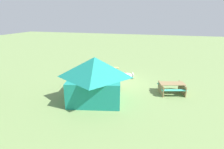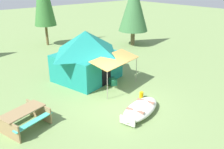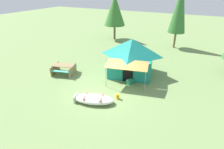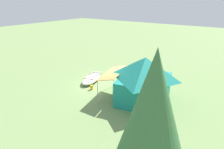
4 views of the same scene
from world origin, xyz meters
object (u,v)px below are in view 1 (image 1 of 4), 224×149
(beached_rowboat, at_px, (120,75))
(picnic_table, at_px, (172,87))
(cooler_box, at_px, (96,88))
(fuel_can, at_px, (104,78))
(canvas_cabin_tent, at_px, (95,78))

(beached_rowboat, bearing_deg, picnic_table, 151.75)
(cooler_box, height_order, fuel_can, cooler_box)
(canvas_cabin_tent, height_order, picnic_table, canvas_cabin_tent)
(picnic_table, xyz_separation_m, fuel_can, (5.41, -1.29, -0.32))
(fuel_can, bearing_deg, cooler_box, 90.93)
(beached_rowboat, xyz_separation_m, canvas_cabin_tent, (0.51, 4.75, 1.25))
(canvas_cabin_tent, xyz_separation_m, cooler_box, (0.60, -1.58, -1.31))
(picnic_table, relative_size, fuel_can, 6.38)
(canvas_cabin_tent, bearing_deg, picnic_table, -152.73)
(beached_rowboat, relative_size, cooler_box, 5.17)
(canvas_cabin_tent, bearing_deg, cooler_box, -69.16)
(canvas_cabin_tent, distance_m, cooler_box, 2.13)
(cooler_box, bearing_deg, fuel_can, -89.07)
(canvas_cabin_tent, distance_m, picnic_table, 5.46)
(picnic_table, height_order, fuel_can, picnic_table)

